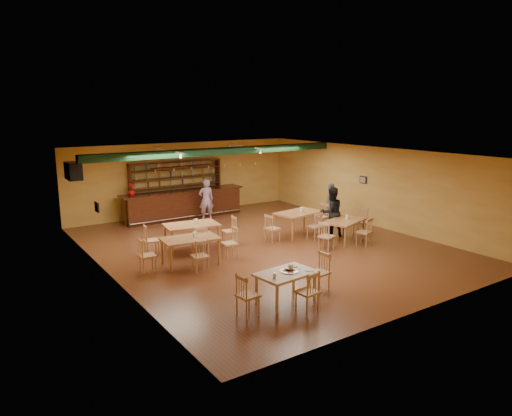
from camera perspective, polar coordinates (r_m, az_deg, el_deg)
floor at (r=15.26m, az=1.01°, el=-4.65°), size 12.00×12.00×0.00m
ceiling_beam at (r=17.06m, az=-4.36°, el=6.91°), size 10.00×0.30×0.25m
track_rail_left at (r=16.80m, az=-10.77°, el=6.90°), size 0.05×2.50×0.05m
track_rail_right at (r=18.28m, az=-1.44°, el=7.50°), size 0.05×2.50×0.05m
ac_unit at (r=16.71m, az=-21.31°, el=4.23°), size 0.34×0.70×0.48m
picture_left at (r=13.70m, az=-18.83°, el=0.11°), size 0.04×0.34×0.28m
picture_right at (r=18.46m, az=12.93°, el=3.37°), size 0.04×0.34×0.28m
bar_counter at (r=19.27m, az=-8.82°, el=0.46°), size 5.15×0.85×1.13m
back_bar_hutch at (r=19.73m, az=-9.65°, el=2.40°), size 3.99×0.40×2.28m
poinsettia at (r=18.35m, az=-14.93°, el=2.20°), size 0.36×0.36×0.49m
dining_table_a at (r=14.92m, az=-7.83°, el=-3.50°), size 1.79×1.23×0.83m
dining_table_b at (r=16.55m, az=5.19°, el=-1.89°), size 1.78×1.22×0.83m
dining_table_c at (r=13.52m, az=-7.99°, el=-5.22°), size 1.66×1.09×0.79m
dining_table_d at (r=15.90m, az=10.72°, el=-2.76°), size 1.72×1.33×0.75m
near_table at (r=10.91m, az=3.66°, el=-9.60°), size 1.42×0.99×0.72m
pizza_tray at (r=10.84m, az=4.09°, el=-7.69°), size 0.54×0.54×0.01m
parmesan_shaker at (r=10.41m, az=2.27°, el=-8.22°), size 0.08×0.08×0.11m
napkin_stack at (r=11.12m, az=4.46°, el=-7.14°), size 0.22×0.18×0.03m
pizza_server at (r=10.95m, az=4.53°, el=-7.42°), size 0.33×0.22×0.00m
side_plate at (r=10.96m, az=6.50°, el=-7.52°), size 0.24×0.24×0.01m
patron_bar at (r=18.76m, az=-6.10°, el=1.02°), size 0.68×0.52×1.64m
patron_right_a at (r=16.37m, az=9.16°, el=-0.51°), size 0.95×0.80×1.74m
patron_right_b at (r=18.02m, az=9.07°, el=0.47°), size 0.91×1.00×1.64m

